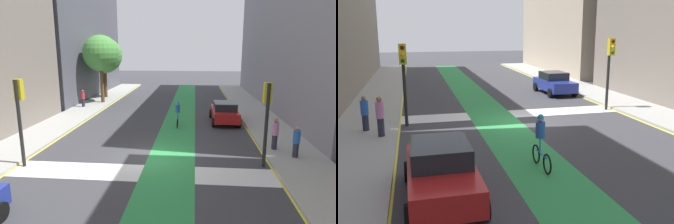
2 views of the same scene
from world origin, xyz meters
TOP-DOWN VIEW (x-y plane):
  - ground_plane at (0.00, 0.00)m, footprint 120.00×120.00m
  - bike_lane_paint at (1.21, 0.00)m, footprint 2.40×60.00m
  - crosswalk_band at (0.00, -2.00)m, footprint 12.00×1.80m
  - sidewalk_left at (-7.50, 0.00)m, footprint 3.00×60.00m
  - curb_stripe_left at (-6.00, 0.00)m, footprint 0.16×60.00m
  - sidewalk_right at (7.50, 0.00)m, footprint 3.00×60.00m
  - curb_stripe_right at (6.00, 0.00)m, footprint 0.16×60.00m
  - traffic_signal_near_right at (5.63, -0.62)m, footprint 0.35×0.52m
  - traffic_signal_near_left at (-5.65, -1.64)m, footprint 0.35×0.52m
  - car_red_right_far at (4.59, 7.65)m, footprint 2.08×4.23m
  - cyclist_in_lane at (1.15, 6.11)m, footprint 0.32×1.73m
  - pedestrian_sidewalk_right_a at (6.65, 1.36)m, footprint 0.34×0.34m
  - pedestrian_sidewalk_left_a at (-8.05, 11.87)m, footprint 0.34×0.34m
  - pedestrian_sidewalk_right_b at (7.39, 0.25)m, footprint 0.34×0.34m
  - street_tree_near at (-6.95, 14.33)m, footprint 3.55×3.55m
  - street_tree_far at (-7.60, 17.48)m, footprint 3.90×3.90m

SIDE VIEW (x-z plane):
  - ground_plane at x=0.00m, z-range 0.00..0.00m
  - crosswalk_band at x=0.00m, z-range 0.00..0.01m
  - bike_lane_paint at x=1.21m, z-range 0.00..0.01m
  - curb_stripe_left at x=-6.00m, z-range 0.00..0.01m
  - curb_stripe_right at x=6.00m, z-range 0.00..0.01m
  - sidewalk_left at x=-7.50m, z-range 0.00..0.15m
  - sidewalk_right at x=7.50m, z-range 0.00..0.15m
  - car_red_right_far at x=4.59m, z-range 0.02..1.59m
  - pedestrian_sidewalk_left_a at x=-8.05m, z-range 0.16..1.73m
  - pedestrian_sidewalk_right_b at x=7.39m, z-range 0.16..1.74m
  - cyclist_in_lane at x=1.15m, z-range 0.04..1.90m
  - pedestrian_sidewalk_right_a at x=6.65m, z-range 0.17..1.88m
  - traffic_signal_near_right at x=5.63m, z-range 0.81..4.76m
  - traffic_signal_near_left at x=-5.65m, z-range 0.83..4.95m
  - street_tree_far at x=-7.60m, z-range 1.46..8.03m
  - street_tree_near at x=-6.95m, z-range 1.68..8.35m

